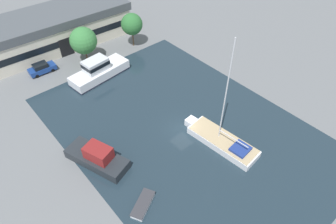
# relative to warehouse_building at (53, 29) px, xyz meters

# --- Properties ---
(ground_plane) EXTENTS (440.00, 440.00, 0.00)m
(ground_plane) POSITION_rel_warehouse_building_xyz_m (2.76, -31.45, -3.08)
(ground_plane) COLOR slate
(water_canal) EXTENTS (27.17, 39.26, 0.01)m
(water_canal) POSITION_rel_warehouse_building_xyz_m (2.76, -31.45, -3.08)
(water_canal) COLOR #1E2D38
(water_canal) RESTS_ON ground
(warehouse_building) EXTENTS (27.98, 11.08, 6.09)m
(warehouse_building) POSITION_rel_warehouse_building_xyz_m (0.00, 0.00, 0.00)
(warehouse_building) COLOR beige
(warehouse_building) RESTS_ON ground
(quay_tree_near_building) EXTENTS (4.48, 4.48, 6.16)m
(quay_tree_near_building) POSITION_rel_warehouse_building_xyz_m (1.50, -8.64, 0.83)
(quay_tree_near_building) COLOR brown
(quay_tree_near_building) RESTS_ON ground
(quay_tree_by_water) EXTENTS (3.83, 3.83, 6.15)m
(quay_tree_by_water) POSITION_rel_warehouse_building_xyz_m (10.61, -9.67, 1.15)
(quay_tree_by_water) COLOR brown
(quay_tree_by_water) RESTS_ON ground
(parked_car) EXTENTS (4.33, 1.98, 1.73)m
(parked_car) POSITION_rel_warehouse_building_xyz_m (-5.83, -6.92, -2.22)
(parked_car) COLOR navy
(parked_car) RESTS_ON ground
(sailboat_moored) EXTENTS (3.96, 10.53, 14.79)m
(sailboat_moored) POSITION_rel_warehouse_building_xyz_m (4.69, -36.60, -2.45)
(sailboat_moored) COLOR white
(sailboat_moored) RESTS_ON water_canal
(motor_cruiser) EXTENTS (10.22, 4.56, 3.44)m
(motor_cruiser) POSITION_rel_warehouse_building_xyz_m (0.57, -14.17, -1.84)
(motor_cruiser) COLOR white
(motor_cruiser) RESTS_ON water_canal
(small_dinghy) EXTENTS (3.75, 2.85, 0.57)m
(small_dinghy) POSITION_rel_warehouse_building_xyz_m (-8.10, -37.01, -2.79)
(small_dinghy) COLOR white
(small_dinghy) RESTS_ON water_canal
(cabin_boat) EXTENTS (5.26, 8.30, 2.79)m
(cabin_boat) POSITION_rel_warehouse_building_xyz_m (-8.64, -28.95, -2.09)
(cabin_boat) COLOR #23282D
(cabin_boat) RESTS_ON water_canal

